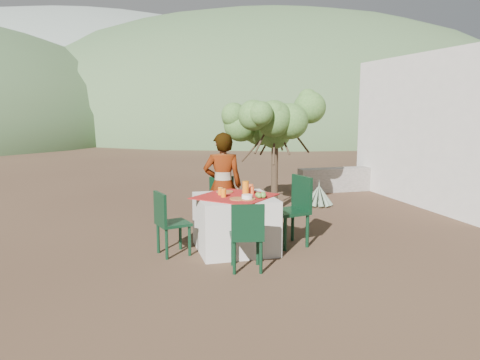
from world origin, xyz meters
The scene contains 25 objects.
ground centered at (0.00, 0.00, 0.00)m, with size 160.00×160.00×0.00m, color #3B261B.
table centered at (-0.19, -0.40, 0.38)m, with size 1.30×1.30×0.76m.
chair_far centered at (-0.13, 0.67, 0.48)m, with size 0.41×0.41×0.86m.
chair_near centered at (-0.27, -1.29, 0.47)m, with size 0.45×0.45×0.85m.
chair_left centered at (-1.11, -0.41, 0.48)m, with size 0.49×0.49×0.86m.
chair_right centered at (0.68, -0.39, 0.55)m, with size 0.55×0.55×1.00m.
person centered at (-0.21, 0.27, 0.80)m, with size 0.58×0.38×1.60m, color #8C6651.
shrub_tree centered at (1.19, 1.86, 1.57)m, with size 1.69×1.66×1.99m.
agave centered at (2.14, 2.00, 0.20)m, with size 0.57×0.56×0.60m.
guesthouse centered at (5.60, 1.80, 1.50)m, with size 3.20×4.20×3.00m, color silver.
stone_wall centered at (3.60, 3.40, 0.28)m, with size 2.60×0.35×0.55m, color gray.
hill_near_right centered at (12.00, 36.00, 0.00)m, with size 48.00×48.00×20.00m, color #34542F.
hill_far_center centered at (-4.00, 52.00, 0.00)m, with size 60.00×60.00×24.00m, color slate.
hill_far_right centered at (28.00, 46.00, 0.00)m, with size 36.00×36.00×14.00m, color slate.
plate_far centered at (-0.27, -0.11, 0.77)m, with size 0.24×0.24×0.01m, color #935C27.
plate_near centered at (-0.21, -0.65, 0.77)m, with size 0.23×0.23×0.01m, color #935C27.
glass_far centered at (-0.37, -0.28, 0.81)m, with size 0.06×0.06×0.10m, color orange.
glass_near centered at (-0.36, -0.45, 0.82)m, with size 0.07×0.07×0.11m, color orange.
juice_pitcher centered at (-0.03, -0.38, 0.86)m, with size 0.09×0.09×0.19m, color orange.
bowl_plate centered at (-0.10, -0.69, 0.77)m, with size 0.23×0.23×0.01m, color #935C27.
white_bowl centered at (-0.10, -0.69, 0.80)m, with size 0.14×0.14×0.05m, color white.
jar_left centered at (0.07, -0.32, 0.81)m, with size 0.07×0.07×0.10m, color #E45B28.
jar_right centered at (0.12, -0.13, 0.81)m, with size 0.07×0.07×0.10m, color #E45B28.
napkin_holder centered at (0.05, -0.27, 0.80)m, with size 0.06×0.04×0.08m, color white.
fruit_cluster centered at (0.11, -0.63, 0.80)m, with size 0.15×0.14×0.08m.
Camera 1 is at (-1.71, -6.49, 1.97)m, focal length 35.00 mm.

